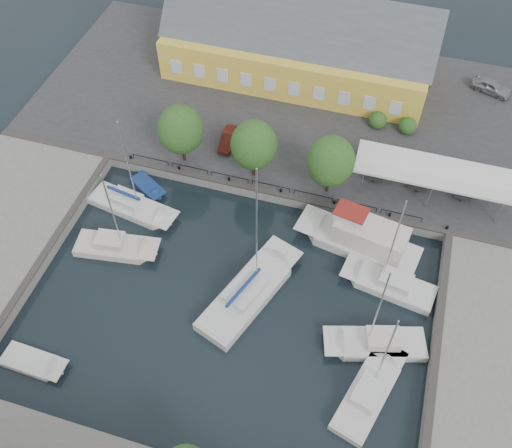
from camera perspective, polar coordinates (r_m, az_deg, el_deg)
The scene contains 17 objects.
ground at distance 47.44m, azimuth -2.09°, elevation -6.58°, with size 140.00×140.00×0.00m, color black.
north_quay at distance 61.79m, azimuth 4.62°, elevation 11.34°, with size 56.00×26.00×1.00m, color #2D2D30.
quay_edge_fittings at distance 49.10m, azimuth -0.40°, elevation -1.42°, with size 56.00×24.72×0.40m.
warehouse at distance 64.02m, azimuth 3.69°, elevation 17.44°, with size 28.56×14.00×9.55m.
tent_canopy at distance 52.97m, azimuth 17.48°, elevation 4.97°, with size 14.00×4.00×2.83m.
quay_trees at distance 51.25m, azimuth -0.22°, elevation 7.91°, with size 18.20×4.20×6.30m.
car_silver at distance 67.49m, azimuth 22.50°, elevation 12.57°, with size 1.69×4.19×1.43m, color #929499.
car_red at distance 56.67m, azimuth -2.76°, elevation 8.50°, with size 1.29×3.70×1.22m, color #561A13.
center_sailboat at distance 46.79m, azimuth -0.76°, elevation -6.98°, with size 6.67×11.22×14.67m.
trawler at distance 49.85m, azimuth 10.62°, elevation -1.65°, with size 11.31×5.18×5.00m.
east_boat_a at distance 48.60m, azimuth 13.27°, elevation -6.00°, with size 8.11×3.85×11.16m.
east_boat_b at distance 45.67m, azimuth 12.01°, elevation -11.69°, with size 8.19×4.63×10.82m.
east_boat_c at distance 43.88m, azimuth 11.14°, elevation -16.31°, with size 4.68×8.39×10.43m.
west_boat_a at distance 53.56m, azimuth -12.35°, elevation 1.68°, with size 8.96×3.91×11.52m.
west_boat_b at distance 50.97m, azimuth -13.88°, elevation -2.31°, with size 7.59×3.52×10.17m.
launch_sw at distance 47.32m, azimuth -21.35°, elevation -12.83°, with size 5.22×2.12×0.98m.
launch_nw at distance 55.12m, azimuth -10.78°, elevation 3.62°, with size 4.21×3.34×0.88m.
Camera 1 is at (8.82, -23.43, 40.30)m, focal length 40.00 mm.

